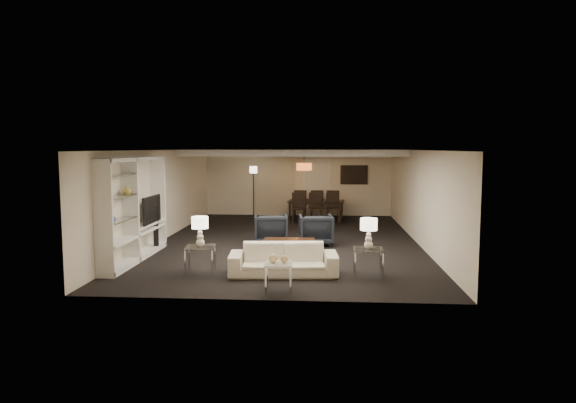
{
  "coord_description": "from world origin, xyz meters",
  "views": [
    {
      "loc": [
        0.98,
        -13.89,
        2.56
      ],
      "look_at": [
        0.0,
        0.0,
        1.1
      ],
      "focal_mm": 32.0,
      "sensor_mm": 36.0,
      "label": 1
    }
  ],
  "objects_px": {
    "chair_nm": "(316,208)",
    "chair_nr": "(333,208)",
    "dining_table": "(316,210)",
    "coffee_table": "(289,249)",
    "floor_lamp": "(254,192)",
    "armchair_left": "(271,229)",
    "vase_amber": "(127,190)",
    "side_table_right": "(368,263)",
    "chair_fm": "(316,204)",
    "chair_fl": "(300,204)",
    "armchair_right": "(316,230)",
    "vase_blue": "(112,218)",
    "television": "(147,209)",
    "pendant_light": "(304,167)",
    "table_lamp_left": "(200,232)",
    "side_table_left": "(201,260)",
    "chair_nl": "(298,208)",
    "chair_fr": "(333,204)",
    "marble_table": "(279,276)",
    "sofa": "(283,259)",
    "floor_speaker": "(156,228)"
  },
  "relations": [
    {
      "from": "armchair_right",
      "to": "floor_lamp",
      "type": "xyz_separation_m",
      "value": [
        -2.35,
        4.98,
        0.54
      ]
    },
    {
      "from": "armchair_right",
      "to": "television",
      "type": "xyz_separation_m",
      "value": [
        -4.05,
        -1.43,
        0.67
      ]
    },
    {
      "from": "dining_table",
      "to": "coffee_table",
      "type": "bearing_deg",
      "value": -90.36
    },
    {
      "from": "chair_nr",
      "to": "chair_fr",
      "type": "distance_m",
      "value": 1.3
    },
    {
      "from": "side_table_right",
      "to": "chair_nm",
      "type": "bearing_deg",
      "value": 99.08
    },
    {
      "from": "marble_table",
      "to": "chair_nr",
      "type": "relative_size",
      "value": 0.48
    },
    {
      "from": "armchair_left",
      "to": "vase_amber",
      "type": "relative_size",
      "value": 5.0
    },
    {
      "from": "coffee_table",
      "to": "chair_nl",
      "type": "height_order",
      "value": "chair_nl"
    },
    {
      "from": "vase_blue",
      "to": "dining_table",
      "type": "xyz_separation_m",
      "value": [
        4.02,
        8.06,
        -0.8
      ]
    },
    {
      "from": "coffee_table",
      "to": "chair_fl",
      "type": "relative_size",
      "value": 1.16
    },
    {
      "from": "vase_amber",
      "to": "side_table_left",
      "type": "bearing_deg",
      "value": -22.48
    },
    {
      "from": "chair_fl",
      "to": "table_lamp_left",
      "type": "bearing_deg",
      "value": 74.56
    },
    {
      "from": "armchair_right",
      "to": "vase_blue",
      "type": "xyz_separation_m",
      "value": [
        -4.08,
        -3.42,
        0.74
      ]
    },
    {
      "from": "pendant_light",
      "to": "vase_blue",
      "type": "xyz_separation_m",
      "value": [
        -3.61,
        -7.37,
        -0.78
      ]
    },
    {
      "from": "floor_lamp",
      "to": "dining_table",
      "type": "bearing_deg",
      "value": -8.52
    },
    {
      "from": "television",
      "to": "chair_nm",
      "type": "relative_size",
      "value": 1.11
    },
    {
      "from": "pendant_light",
      "to": "chair_nr",
      "type": "xyz_separation_m",
      "value": [
        1.01,
        0.04,
        -1.41
      ]
    },
    {
      "from": "chair_nl",
      "to": "chair_nm",
      "type": "distance_m",
      "value": 0.6
    },
    {
      "from": "pendant_light",
      "to": "table_lamp_left",
      "type": "xyz_separation_m",
      "value": [
        -1.83,
        -7.25,
        -1.06
      ]
    },
    {
      "from": "pendant_light",
      "to": "floor_lamp",
      "type": "height_order",
      "value": "pendant_light"
    },
    {
      "from": "side_table_right",
      "to": "chair_fl",
      "type": "distance_m",
      "value": 8.77
    },
    {
      "from": "chair_nm",
      "to": "chair_nr",
      "type": "xyz_separation_m",
      "value": [
        0.6,
        0.0,
        0.0
      ]
    },
    {
      "from": "armchair_right",
      "to": "table_lamp_left",
      "type": "bearing_deg",
      "value": 48.5
    },
    {
      "from": "floor_speaker",
      "to": "dining_table",
      "type": "distance_m",
      "value": 6.92
    },
    {
      "from": "coffee_table",
      "to": "chair_fr",
      "type": "height_order",
      "value": "chair_fr"
    },
    {
      "from": "television",
      "to": "chair_nr",
      "type": "xyz_separation_m",
      "value": [
        4.59,
        5.42,
        -0.57
      ]
    },
    {
      "from": "dining_table",
      "to": "floor_lamp",
      "type": "relative_size",
      "value": 1.04
    },
    {
      "from": "chair_nm",
      "to": "chair_fl",
      "type": "height_order",
      "value": "same"
    },
    {
      "from": "television",
      "to": "chair_nr",
      "type": "height_order",
      "value": "television"
    },
    {
      "from": "side_table_left",
      "to": "chair_nl",
      "type": "distance_m",
      "value": 7.47
    },
    {
      "from": "pendant_light",
      "to": "chair_nl",
      "type": "height_order",
      "value": "pendant_light"
    },
    {
      "from": "television",
      "to": "floor_lamp",
      "type": "relative_size",
      "value": 0.6
    },
    {
      "from": "armchair_right",
      "to": "dining_table",
      "type": "distance_m",
      "value": 4.64
    },
    {
      "from": "pendant_light",
      "to": "armchair_left",
      "type": "height_order",
      "value": "pendant_light"
    },
    {
      "from": "chair_nm",
      "to": "floor_lamp",
      "type": "relative_size",
      "value": 0.54
    },
    {
      "from": "marble_table",
      "to": "chair_nr",
      "type": "xyz_separation_m",
      "value": [
        1.14,
        8.39,
        0.26
      ]
    },
    {
      "from": "armchair_right",
      "to": "vase_amber",
      "type": "height_order",
      "value": "vase_amber"
    },
    {
      "from": "side_table_right",
      "to": "coffee_table",
      "type": "bearing_deg",
      "value": 136.74
    },
    {
      "from": "table_lamp_left",
      "to": "vase_blue",
      "type": "distance_m",
      "value": 1.81
    },
    {
      "from": "vase_amber",
      "to": "chair_nl",
      "type": "relative_size",
      "value": 0.17
    },
    {
      "from": "side_table_right",
      "to": "chair_fm",
      "type": "bearing_deg",
      "value": 97.72
    },
    {
      "from": "pendant_light",
      "to": "chair_fl",
      "type": "distance_m",
      "value": 1.95
    },
    {
      "from": "sofa",
      "to": "television",
      "type": "bearing_deg",
      "value": 147.07
    },
    {
      "from": "floor_speaker",
      "to": "chair_fm",
      "type": "relative_size",
      "value": 1.1
    },
    {
      "from": "vase_amber",
      "to": "chair_nr",
      "type": "relative_size",
      "value": 0.17
    },
    {
      "from": "sofa",
      "to": "television",
      "type": "distance_m",
      "value": 4.0
    },
    {
      "from": "chair_nr",
      "to": "floor_lamp",
      "type": "xyz_separation_m",
      "value": [
        -2.88,
        0.99,
        0.43
      ]
    },
    {
      "from": "armchair_left",
      "to": "vase_amber",
      "type": "bearing_deg",
      "value": 33.89
    },
    {
      "from": "armchair_left",
      "to": "chair_fr",
      "type": "relative_size",
      "value": 0.87
    },
    {
      "from": "sofa",
      "to": "vase_blue",
      "type": "bearing_deg",
      "value": 177.47
    }
  ]
}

